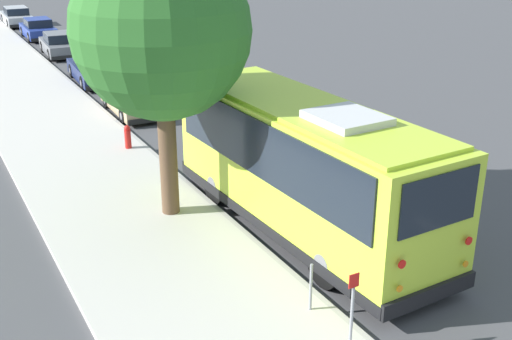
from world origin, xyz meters
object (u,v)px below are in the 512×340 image
Objects in this scene: parked_sedan_gray at (59,45)px; shuttle_bus at (304,161)px; fire_hydrant at (128,137)px; parked_sedan_tan at (133,99)px; sign_post_far at (311,287)px; parked_sedan_silver at (17,17)px; sign_post_near at (352,309)px; parked_sedan_blue at (38,29)px; parked_sedan_navy at (92,70)px; street_tree at (159,17)px.

shuttle_bus is at bearing -176.21° from parked_sedan_gray.
fire_hydrant is (-17.55, 1.70, -0.06)m from parked_sedan_gray.
sign_post_far is (-15.47, 1.53, 0.07)m from parked_sedan_tan.
parked_sedan_tan is 25.80m from parked_sedan_silver.
shuttle_bus is 5.97× the size of sign_post_near.
parked_sedan_tan is at bearing -177.19° from parked_sedan_gray.
fire_hydrant is (-23.72, 1.78, -0.05)m from parked_sedan_blue.
shuttle_bus is 11.32× the size of fire_hydrant.
shuttle_bus is at bearing -22.43° from sign_post_near.
parked_sedan_gray is (25.33, 0.36, -1.29)m from shuttle_bus.
fire_hydrant is at bearing 12.58° from shuttle_bus.
sign_post_near is (-30.00, 1.57, 0.33)m from parked_sedan_gray.
street_tree is at bearing 175.30° from parked_sedan_navy.
parked_sedan_tan reaches higher than fire_hydrant.
parked_sedan_blue is 36.21m from sign_post_near.
parked_sedan_tan is 4.03× the size of sign_post_far.
parked_sedan_navy is 4.44× the size of sign_post_far.
parked_sedan_navy is 0.99× the size of parked_sedan_silver.
parked_sedan_silver is 3.06× the size of sign_post_near.
street_tree reaches higher than parked_sedan_navy.
shuttle_bus is at bearing -176.08° from parked_sedan_tan.
parked_sedan_gray is at bearing 179.93° from parked_sedan_blue.
parked_sedan_tan is at bearing -5.18° from sign_post_near.
street_tree is (-9.68, 2.27, 4.69)m from parked_sedan_tan.
parked_sedan_tan is at bearing -179.66° from parked_sedan_blue.
parked_sedan_silver is at bearing 2.33° from parked_sedan_tan.
street_tree is 8.39m from sign_post_near.
sign_post_near is 1.37m from sign_post_far.
fire_hydrant is at bearing 161.22° from parked_sedan_tan.
parked_sedan_gray reaches higher than sign_post_far.
street_tree reaches higher than parked_sedan_tan.
parked_sedan_navy is at bearing -179.86° from parked_sedan_blue.
street_tree reaches higher than shuttle_bus.
parked_sedan_gray is 28.69m from sign_post_far.
parked_sedan_gray is 23.45m from street_tree.
parked_sedan_silver is 42.64m from sign_post_near.
street_tree is at bearing 177.91° from parked_sedan_silver.
parked_sedan_silver is (6.44, 0.25, 0.00)m from parked_sedan_blue.
parked_sedan_tan is 5.98m from parked_sedan_navy.
parked_sedan_silver reaches higher than fire_hydrant.
sign_post_near is at bearing 179.49° from parked_sedan_silver.
shuttle_bus is 1.19× the size of street_tree.
sign_post_far is 1.29× the size of fire_hydrant.
parked_sedan_navy is at bearing -8.23° from street_tree.
parked_sedan_tan is (12.15, 0.40, -1.30)m from shuttle_bus.
parked_sedan_gray reaches higher than fire_hydrant.
sign_post_near is 1.47× the size of sign_post_far.
parked_sedan_blue is 0.54× the size of street_tree.
sign_post_far is at bearing -172.64° from street_tree.
shuttle_bus is at bearing -30.11° from sign_post_far.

